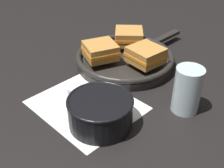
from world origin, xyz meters
TOP-DOWN VIEW (x-y plane):
  - ground_plane at (0.00, 0.00)m, footprint 4.00×4.00m
  - napkin at (-0.02, -0.04)m, footprint 0.28×0.24m
  - soup_bowl at (0.06, -0.07)m, footprint 0.16×0.16m
  - spoon at (0.01, -0.02)m, footprint 0.16×0.04m
  - skillet at (-0.08, 0.19)m, footprint 0.31×0.44m
  - sandwich_near_left at (-0.12, 0.26)m, footprint 0.13×0.13m
  - sandwich_near_right at (-0.12, 0.12)m, footprint 0.12×0.12m
  - sandwich_far_left at (0.00, 0.19)m, footprint 0.11×0.11m
  - drinking_glass at (0.18, 0.12)m, footprint 0.07×0.07m

SIDE VIEW (x-z plane):
  - ground_plane at x=0.00m, z-range 0.00..0.00m
  - napkin at x=-0.02m, z-range 0.00..0.00m
  - spoon at x=0.01m, z-range 0.00..0.01m
  - skillet at x=-0.08m, z-range 0.00..0.04m
  - soup_bowl at x=0.06m, z-range 0.00..0.08m
  - drinking_glass at x=0.18m, z-range 0.00..0.12m
  - sandwich_near_left at x=-0.12m, z-range 0.04..0.09m
  - sandwich_near_right at x=-0.12m, z-range 0.04..0.09m
  - sandwich_far_left at x=0.00m, z-range 0.04..0.09m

